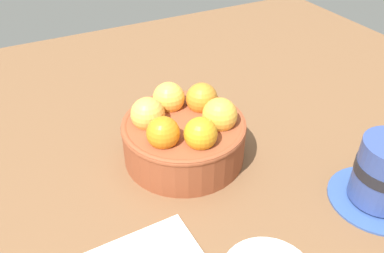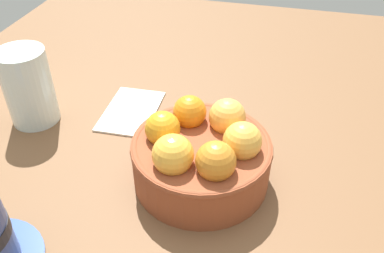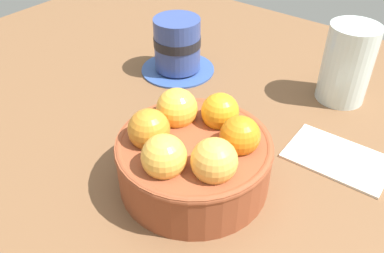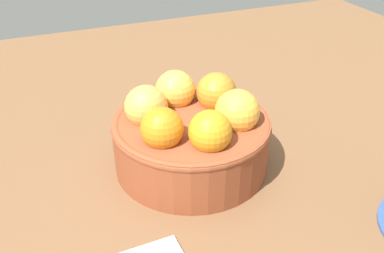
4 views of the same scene
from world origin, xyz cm
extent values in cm
cube|color=brown|center=(0.00, 0.00, -2.39)|extent=(118.06, 99.16, 4.77)
cylinder|color=brown|center=(0.00, 0.00, 2.86)|extent=(16.38, 16.38, 5.71)
torus|color=brown|center=(0.00, 0.00, 5.31)|extent=(16.58, 16.58, 1.00)
sphere|color=orange|center=(-3.97, -2.43, 6.92)|extent=(4.41, 4.41, 4.41)
sphere|color=#F4B044|center=(0.12, -4.65, 6.92)|extent=(4.45, 4.45, 4.45)
sphere|color=#F6AA48|center=(4.09, -2.22, 6.92)|extent=(4.51, 4.51, 4.51)
sphere|color=orange|center=(3.97, 2.43, 6.92)|extent=(4.16, 4.16, 4.16)
sphere|color=orange|center=(-0.12, 4.65, 6.92)|extent=(4.17, 4.17, 4.17)
sphere|color=#F9B03B|center=(-4.09, 2.22, 6.92)|extent=(4.61, 4.61, 4.61)
camera|label=1|loc=(18.56, 38.58, 35.79)|focal=37.37mm
camera|label=2|loc=(-35.38, -7.68, 36.05)|focal=38.25mm
camera|label=3|loc=(19.72, -25.77, 32.60)|focal=38.15mm
camera|label=4|loc=(14.27, 35.02, 28.15)|focal=39.91mm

